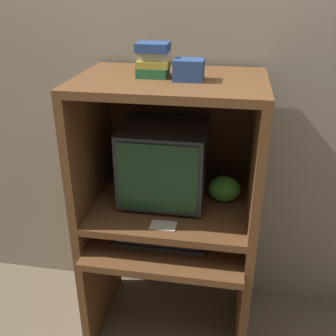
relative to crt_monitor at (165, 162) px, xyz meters
name	(u,v)px	position (x,y,z in m)	size (l,w,h in m)	color
wall_back	(181,89)	(0.04, 0.29, 0.29)	(6.00, 0.06, 2.60)	gray
desk_base	(169,270)	(0.04, -0.10, -0.59)	(0.84, 0.64, 0.65)	brown
desk_monitor_shelf	(170,210)	(0.04, -0.06, -0.24)	(0.84, 0.59, 0.15)	brown
hutch_upper	(172,125)	(0.04, -0.03, 0.21)	(0.84, 0.59, 0.63)	brown
crt_monitor	(165,162)	(0.00, 0.00, 0.00)	(0.41, 0.39, 0.39)	#333338
keyboard	(159,240)	(0.00, -0.18, -0.34)	(0.45, 0.16, 0.03)	#2D2D30
mouse	(217,244)	(0.29, -0.17, -0.34)	(0.06, 0.04, 0.03)	#B7B7B7
snack_bag	(224,189)	(0.30, 0.02, -0.14)	(0.16, 0.12, 0.13)	green
book_stack	(154,60)	(-0.04, -0.05, 0.50)	(0.14, 0.12, 0.14)	#236638
paper_card	(162,225)	(0.04, -0.26, -0.20)	(0.12, 0.08, 0.00)	beige
storage_box	(189,70)	(0.12, -0.10, 0.48)	(0.12, 0.11, 0.09)	navy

